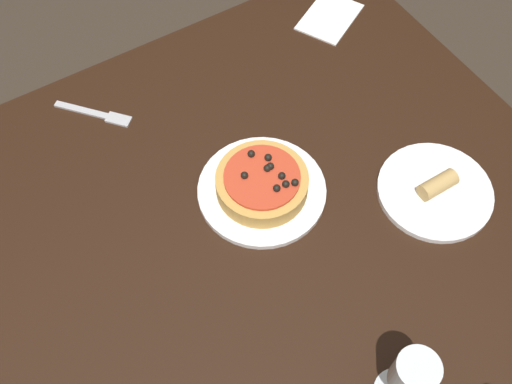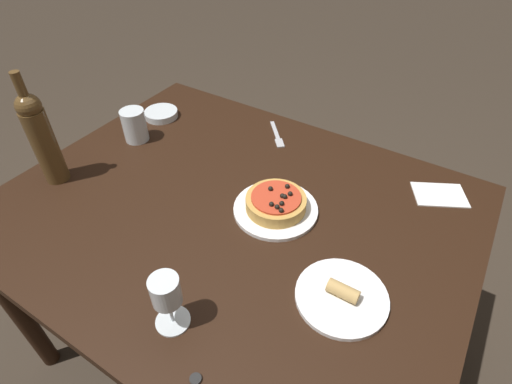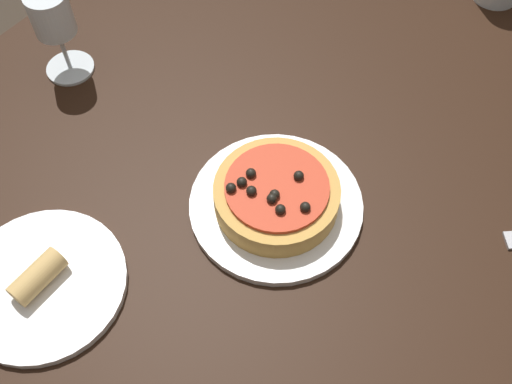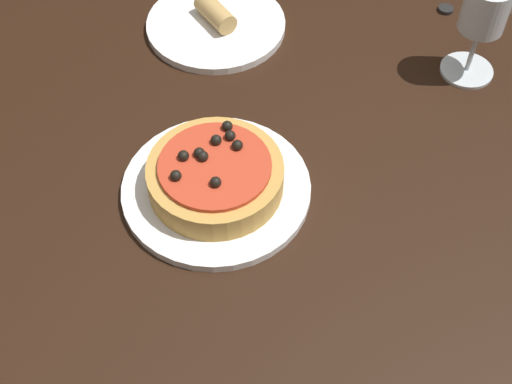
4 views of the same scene
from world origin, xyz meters
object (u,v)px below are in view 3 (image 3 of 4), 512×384
(wine_glass, at_px, (53,20))
(pizza, at_px, (276,195))
(side_plate, at_px, (42,283))
(dining_table, at_px, (286,170))
(dinner_plate, at_px, (276,205))

(wine_glass, bearing_deg, pizza, -92.14)
(wine_glass, bearing_deg, side_plate, -138.97)
(dining_table, distance_m, side_plate, 0.42)
(pizza, bearing_deg, dinner_plate, -13.53)
(side_plate, bearing_deg, pizza, -31.96)
(dinner_plate, xyz_separation_m, wine_glass, (0.02, 0.43, 0.10))
(dinner_plate, distance_m, wine_glass, 0.44)
(side_plate, bearing_deg, dining_table, -16.49)
(dining_table, xyz_separation_m, side_plate, (-0.39, 0.11, 0.10))
(pizza, relative_size, side_plate, 0.79)
(dining_table, distance_m, wine_glass, 0.43)
(dinner_plate, height_order, side_plate, side_plate)
(pizza, distance_m, wine_glass, 0.43)
(dining_table, bearing_deg, wine_glass, 104.70)
(dining_table, height_order, pizza, pizza)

